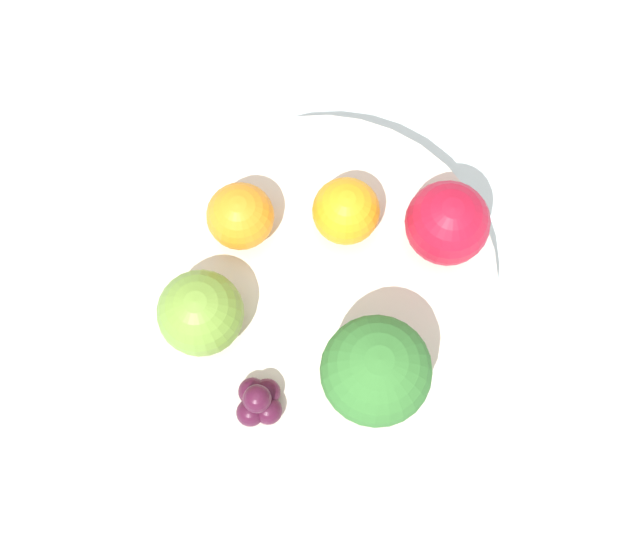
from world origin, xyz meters
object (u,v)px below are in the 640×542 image
grape_cluster (259,401)px  broccoli (376,371)px  orange_front (240,216)px  apple_green (447,223)px  orange_back (346,211)px  bowl (320,286)px  apple_red (201,313)px

grape_cluster → broccoli: bearing=57.5°
orange_front → grape_cluster: bearing=-35.8°
orange_front → apple_green: bearing=44.7°
orange_back → grape_cluster: size_ratio=1.33×
orange_front → grape_cluster: (0.09, -0.06, -0.01)m
broccoli → orange_back: 0.10m
orange_front → grape_cluster: orange_front is taller
bowl → apple_red: apple_red is taller
bowl → apple_red: bearing=-108.9°
broccoli → apple_green: (-0.04, 0.09, -0.02)m
broccoli → apple_red: size_ratio=1.45×
orange_back → grape_cluster: (0.05, -0.11, -0.01)m
broccoli → orange_back: (-0.08, 0.06, -0.02)m
apple_red → grape_cluster: (0.06, -0.01, -0.01)m
broccoli → apple_red: broccoli is taller
apple_red → apple_green: bearing=68.4°
orange_front → orange_back: 0.06m
broccoli → apple_green: size_ratio=1.44×
apple_red → orange_back: 0.10m
broccoli → orange_front: bearing=176.1°
apple_red → orange_back: bearing=84.9°
broccoli → apple_green: 0.10m
apple_green → grape_cluster: (0.00, -0.15, -0.01)m
bowl → orange_back: orange_back is taller
apple_green → orange_front: 0.12m
apple_green → apple_red: bearing=-111.6°
grape_cluster → orange_back: bearing=113.4°
bowl → grape_cluster: (0.03, -0.08, 0.03)m
bowl → apple_green: size_ratio=4.29×
bowl → orange_back: bearing=113.2°
orange_front → orange_back: (0.04, 0.05, 0.00)m
bowl → broccoli: 0.09m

